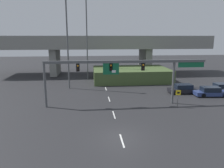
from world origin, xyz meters
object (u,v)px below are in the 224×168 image
parked_sedan_mid_right (211,92)px  parked_sedan_far_right (223,88)px  parked_sedan_near_right (184,89)px  signal_gantry (123,68)px  speed_limit_sign (178,96)px  highway_light_pole_far (67,41)px  highway_light_pole_near (87,36)px

parked_sedan_mid_right → parked_sedan_far_right: parked_sedan_mid_right is taller
parked_sedan_near_right → parked_sedan_mid_right: size_ratio=0.98×
parked_sedan_mid_right → signal_gantry: bearing=-164.3°
speed_limit_sign → parked_sedan_far_right: 11.86m
parked_sedan_mid_right → parked_sedan_far_right: (3.19, 2.10, -0.00)m
highway_light_pole_far → parked_sedan_mid_right: size_ratio=3.02×
speed_limit_sign → parked_sedan_mid_right: (6.72, 4.35, -0.78)m
highway_light_pole_near → highway_light_pole_far: bearing=-110.9°
parked_sedan_far_right → highway_light_pole_far: bearing=168.2°
highway_light_pole_near → signal_gantry: bearing=-75.5°
signal_gantry → parked_sedan_far_right: signal_gantry is taller
highway_light_pole_far → parked_sedan_far_right: (23.89, -4.82, -7.11)m
signal_gantry → parked_sedan_near_right: bearing=25.5°
speed_limit_sign → parked_sedan_mid_right: speed_limit_sign is taller
highway_light_pole_far → parked_sedan_near_right: 19.55m
parked_sedan_far_right → parked_sedan_mid_right: bearing=-147.0°
parked_sedan_near_right → highway_light_pole_far: bearing=165.2°
highway_light_pole_far → parked_sedan_far_right: size_ratio=3.21×
signal_gantry → parked_sedan_near_right: (10.06, 4.81, -4.03)m
highway_light_pole_far → parked_sedan_near_right: (17.55, -4.88, -7.11)m
speed_limit_sign → parked_sedan_far_right: size_ratio=0.47×
speed_limit_sign → parked_sedan_far_right: speed_limit_sign is taller
highway_light_pole_near → highway_light_pole_far: highway_light_pole_near is taller
signal_gantry → highway_light_pole_near: bearing=104.5°
signal_gantry → highway_light_pole_near: 18.48m
highway_light_pole_near → parked_sedan_mid_right: size_ratio=3.36×
speed_limit_sign → parked_sedan_mid_right: 8.05m
parked_sedan_mid_right → parked_sedan_near_right: bearing=150.9°
parked_sedan_near_right → parked_sedan_far_right: (6.34, 0.06, -0.00)m
signal_gantry → parked_sedan_far_right: bearing=16.5°
signal_gantry → highway_light_pole_far: (-7.49, 9.69, 3.08)m
speed_limit_sign → highway_light_pole_far: 19.03m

